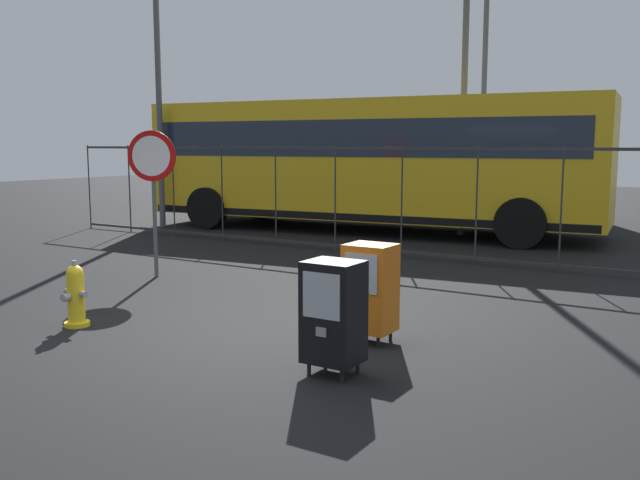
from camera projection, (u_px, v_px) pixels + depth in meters
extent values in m
plane|color=black|center=(238.00, 333.00, 7.45)|extent=(60.00, 60.00, 0.00)
cylinder|color=yellow|center=(77.00, 324.00, 7.76)|extent=(0.28, 0.28, 0.05)
cylinder|color=yellow|center=(76.00, 298.00, 7.71)|extent=(0.19, 0.19, 0.55)
sphere|color=yellow|center=(75.00, 273.00, 7.68)|extent=(0.19, 0.19, 0.19)
cylinder|color=gray|center=(74.00, 263.00, 7.66)|extent=(0.06, 0.06, 0.05)
cylinder|color=gray|center=(66.00, 298.00, 7.60)|extent=(0.09, 0.08, 0.09)
cylinder|color=gray|center=(68.00, 292.00, 7.78)|extent=(0.07, 0.07, 0.07)
cylinder|color=gray|center=(84.00, 294.00, 7.64)|extent=(0.07, 0.07, 0.07)
cylinder|color=black|center=(309.00, 369.00, 6.09)|extent=(0.04, 0.04, 0.12)
cylinder|color=black|center=(342.00, 375.00, 5.92)|extent=(0.04, 0.04, 0.12)
cylinder|color=black|center=(326.00, 360.00, 6.33)|extent=(0.04, 0.04, 0.12)
cylinder|color=black|center=(358.00, 367.00, 6.15)|extent=(0.04, 0.04, 0.12)
cube|color=black|center=(334.00, 312.00, 6.05)|extent=(0.48, 0.40, 0.90)
cube|color=#B2B7BF|center=(321.00, 296.00, 5.86)|extent=(0.36, 0.01, 0.40)
cube|color=gray|center=(321.00, 332.00, 5.90)|extent=(0.10, 0.02, 0.08)
cylinder|color=black|center=(349.00, 337.00, 7.11)|extent=(0.04, 0.04, 0.12)
cylinder|color=black|center=(378.00, 342.00, 6.93)|extent=(0.04, 0.04, 0.12)
cylinder|color=black|center=(362.00, 331.00, 7.34)|extent=(0.04, 0.04, 0.12)
cylinder|color=black|center=(390.00, 335.00, 7.17)|extent=(0.04, 0.04, 0.12)
cube|color=orange|center=(370.00, 288.00, 7.07)|extent=(0.48, 0.40, 0.90)
cube|color=#B2B7BF|center=(361.00, 274.00, 6.87)|extent=(0.36, 0.01, 0.40)
cube|color=gray|center=(361.00, 304.00, 6.91)|extent=(0.10, 0.02, 0.08)
cylinder|color=#4C4F54|center=(154.00, 206.00, 10.48)|extent=(0.06, 0.06, 2.20)
cylinder|color=red|center=(152.00, 156.00, 10.36)|extent=(0.71, 0.31, 0.76)
cylinder|color=white|center=(151.00, 156.00, 10.35)|extent=(0.56, 0.23, 0.60)
cube|color=#2D2D33|center=(439.00, 149.00, 11.86)|extent=(18.00, 0.04, 0.05)
cube|color=#2D2D33|center=(437.00, 255.00, 12.12)|extent=(18.00, 0.04, 0.05)
cylinder|color=#2D2D33|center=(89.00, 187.00, 16.70)|extent=(0.03, 0.03, 2.00)
cylinder|color=#2D2D33|center=(129.00, 189.00, 15.98)|extent=(0.03, 0.03, 2.00)
cylinder|color=#2D2D33|center=(174.00, 191.00, 15.25)|extent=(0.03, 0.03, 2.00)
cylinder|color=#2D2D33|center=(222.00, 193.00, 14.53)|extent=(0.03, 0.03, 2.00)
cylinder|color=#2D2D33|center=(276.00, 196.00, 13.80)|extent=(0.03, 0.03, 2.00)
cylinder|color=#2D2D33|center=(335.00, 199.00, 13.08)|extent=(0.03, 0.03, 2.00)
cylinder|color=#2D2D33|center=(402.00, 202.00, 12.36)|extent=(0.03, 0.03, 2.00)
cylinder|color=#2D2D33|center=(476.00, 206.00, 11.63)|extent=(0.03, 0.03, 2.00)
cylinder|color=#2D2D33|center=(561.00, 210.00, 10.91)|extent=(0.03, 0.03, 2.00)
cube|color=gold|center=(369.00, 159.00, 15.96)|extent=(10.71, 3.62, 2.65)
cube|color=#1E2838|center=(369.00, 139.00, 15.90)|extent=(10.08, 3.57, 0.80)
cube|color=black|center=(369.00, 212.00, 16.13)|extent=(10.50, 3.61, 0.16)
cylinder|color=black|center=(521.00, 223.00, 13.43)|extent=(1.02, 0.39, 1.00)
cylinder|color=black|center=(540.00, 212.00, 15.66)|extent=(1.02, 0.39, 1.00)
cylinder|color=black|center=(207.00, 208.00, 16.59)|extent=(1.02, 0.39, 1.00)
cylinder|color=black|center=(260.00, 201.00, 18.82)|extent=(1.02, 0.39, 1.00)
cube|color=#4C5156|center=(397.00, 156.00, 19.77)|extent=(10.66, 3.27, 2.65)
cube|color=#1E2838|center=(398.00, 140.00, 19.70)|extent=(10.03, 3.24, 0.80)
cube|color=black|center=(397.00, 199.00, 19.94)|extent=(10.45, 3.26, 0.16)
cylinder|color=black|center=(517.00, 206.00, 17.14)|extent=(1.02, 0.35, 1.00)
cylinder|color=black|center=(536.00, 199.00, 19.34)|extent=(1.02, 0.35, 1.00)
cylinder|color=black|center=(266.00, 196.00, 20.52)|extent=(1.02, 0.35, 1.00)
cylinder|color=black|center=(306.00, 191.00, 22.72)|extent=(1.02, 0.35, 1.00)
cylinder|color=#4C4F54|center=(159.00, 94.00, 16.53)|extent=(0.14, 0.14, 6.44)
cylinder|color=#4C4F54|center=(484.00, 97.00, 18.55)|extent=(0.14, 0.14, 6.59)
cylinder|color=#4C4F54|center=(465.00, 48.00, 15.03)|extent=(0.14, 0.14, 8.20)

